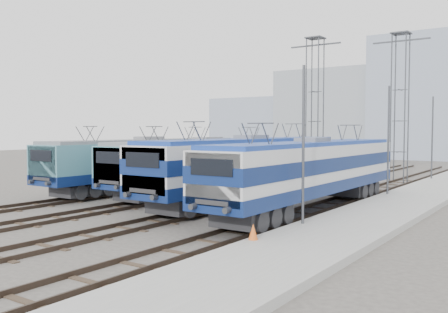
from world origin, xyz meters
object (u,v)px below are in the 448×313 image
(locomotive_far_left, at_px, (147,159))
(locomotive_center_left, at_px, (206,161))
(catenary_tower_west, at_px, (315,102))
(mast_front, at_px, (303,148))
(mast_mid, at_px, (388,143))
(locomotive_far_right, at_px, (311,168))
(locomotive_center_right, at_px, (250,162))
(catenary_tower_east, at_px, (400,101))
(safety_cone, at_px, (253,232))
(mast_rear, at_px, (432,139))

(locomotive_far_left, xyz_separation_m, locomotive_center_left, (4.50, 0.93, -0.01))
(catenary_tower_west, bearing_deg, mast_front, -66.73)
(locomotive_far_left, distance_m, mast_mid, 16.30)
(locomotive_far_right, bearing_deg, mast_mid, 75.62)
(locomotive_center_right, height_order, catenary_tower_east, catenary_tower_east)
(catenary_tower_east, xyz_separation_m, mast_front, (2.10, -22.00, -3.14))
(catenary_tower_east, height_order, safety_cone, catenary_tower_east)
(catenary_tower_west, bearing_deg, locomotive_far_left, -116.87)
(locomotive_center_right, bearing_deg, mast_rear, 70.60)
(locomotive_far_left, distance_m, locomotive_far_right, 13.63)
(locomotive_far_left, xyz_separation_m, catenary_tower_east, (13.25, 15.32, 4.44))
(locomotive_center_left, xyz_separation_m, mast_rear, (10.85, 16.40, 1.30))
(mast_rear, relative_size, safety_cone, 12.04)
(catenary_tower_east, xyz_separation_m, safety_cone, (2.00, -25.87, -6.05))
(locomotive_far_left, distance_m, locomotive_center_right, 9.03)
(catenary_tower_east, height_order, mast_rear, catenary_tower_east)
(catenary_tower_east, bearing_deg, locomotive_center_right, -104.85)
(locomotive_center_left, height_order, mast_mid, mast_mid)
(locomotive_far_left, bearing_deg, catenary_tower_east, 49.15)
(mast_mid, bearing_deg, mast_rear, 90.00)
(locomotive_far_left, bearing_deg, mast_mid, 19.13)
(safety_cone, bearing_deg, locomotive_center_right, 122.41)
(locomotive_far_left, relative_size, mast_mid, 2.52)
(locomotive_far_right, relative_size, catenary_tower_west, 1.50)
(locomotive_center_right, xyz_separation_m, mast_rear, (6.35, 18.03, 1.14))
(locomotive_center_left, relative_size, mast_front, 2.51)
(safety_cone, bearing_deg, catenary_tower_west, 109.60)
(mast_rear, bearing_deg, catenary_tower_east, -136.40)
(mast_front, bearing_deg, mast_rear, 90.00)
(mast_rear, bearing_deg, mast_mid, -90.00)
(locomotive_center_left, relative_size, mast_mid, 2.51)
(catenary_tower_east, bearing_deg, locomotive_center_left, -121.29)
(locomotive_center_right, xyz_separation_m, locomotive_far_right, (4.50, -1.19, -0.06))
(catenary_tower_west, xyz_separation_m, catenary_tower_east, (6.50, 2.00, 0.00))
(locomotive_center_left, height_order, catenary_tower_west, catenary_tower_west)
(locomotive_center_left, xyz_separation_m, locomotive_center_right, (4.50, -1.63, 0.16))
(mast_mid, bearing_deg, locomotive_center_left, -157.95)
(safety_cone, bearing_deg, mast_front, 88.52)
(mast_front, height_order, mast_rear, same)
(locomotive_far_left, bearing_deg, safety_cone, -34.68)
(locomotive_center_left, bearing_deg, catenary_tower_east, 58.71)
(locomotive_center_right, bearing_deg, mast_front, -43.24)
(catenary_tower_east, height_order, mast_mid, catenary_tower_east)
(locomotive_center_right, bearing_deg, mast_mid, 43.51)
(mast_mid, bearing_deg, safety_cone, -90.36)
(locomotive_center_right, relative_size, catenary_tower_east, 1.54)
(locomotive_far_left, distance_m, catenary_tower_west, 15.58)
(catenary_tower_west, height_order, safety_cone, catenary_tower_west)
(catenary_tower_east, relative_size, mast_rear, 1.71)
(mast_rear, xyz_separation_m, safety_cone, (-0.10, -27.87, -2.91))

